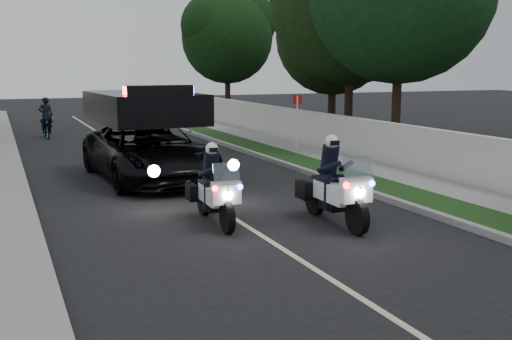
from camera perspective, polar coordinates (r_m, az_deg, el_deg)
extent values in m
plane|color=black|center=(9.74, 7.79, -10.47)|extent=(120.00, 120.00, 0.00)
cube|color=gray|center=(20.17, 3.48, 0.26)|extent=(0.20, 60.00, 0.15)
cube|color=#193814|center=(20.48, 5.24, 0.39)|extent=(1.20, 60.00, 0.16)
cube|color=gray|center=(21.12, 8.36, 0.60)|extent=(1.40, 60.00, 0.16)
cube|color=beige|center=(21.55, 10.69, 2.52)|extent=(0.22, 60.00, 1.50)
cube|color=gray|center=(18.16, -20.44, -1.36)|extent=(0.20, 60.00, 0.15)
cube|color=#BFB78C|center=(18.76, -7.84, -0.73)|extent=(0.12, 50.00, 0.01)
imported|color=black|center=(18.55, -9.72, -0.91)|extent=(3.20, 6.31, 2.99)
imported|color=black|center=(30.58, -18.57, 2.80)|extent=(0.73, 1.92, 0.99)
imported|color=black|center=(30.58, -18.57, 2.80)|extent=(0.62, 0.43, 1.69)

